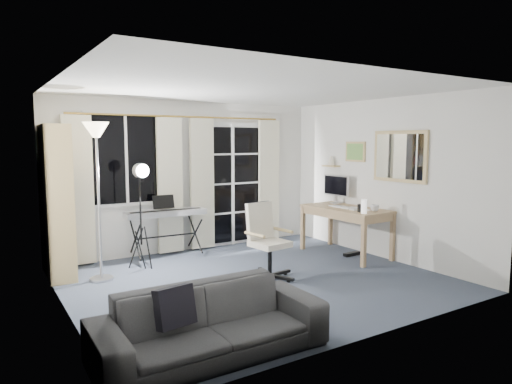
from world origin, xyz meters
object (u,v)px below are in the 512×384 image
Objects in this scene: keyboard_piano at (166,214)px; torchiere_lamp at (97,154)px; office_chair at (264,234)px; bookshelf at (54,206)px; monitor at (336,186)px; desk at (346,213)px; studio_light at (141,183)px; mug at (375,207)px; sofa at (210,312)px.

torchiere_lamp is at bearing -147.35° from keyboard_piano.
office_chair is at bearing -28.15° from torchiere_lamp.
bookshelf is 3.68× the size of monitor.
desk is (3.55, -0.69, -0.96)m from torchiere_lamp.
mug is at bearing -30.58° from studio_light.
desk is 0.53m from mug.
studio_light reaches higher than sofa.
office_chair is at bearing -30.19° from bookshelf.
torchiere_lamp reaches higher than keyboard_piano.
keyboard_piano is at bearing 34.94° from studio_light.
keyboard_piano is 0.86m from studio_light.
monitor is at bearing -13.99° from studio_light.
studio_light is (1.06, -0.28, 0.26)m from bookshelf.
monitor is 0.28× the size of sofa.
bookshelf is 2.75m from office_chair.
keyboard_piano is at bearing 75.64° from sofa.
sofa is at bearing -74.58° from bookshelf.
office_chair is 1.74m from desk.
mug is 3.70m from sofa.
monitor is 4.40× the size of mug.
bookshelf is 1.39× the size of desk.
monitor is 4.26m from sofa.
monitor reaches higher than keyboard_piano.
keyboard_piano is at bearing 144.11° from mug.
monitor is (3.75, -0.24, -0.58)m from torchiere_lamp.
bookshelf is 1.03× the size of sofa.
torchiere_lamp reaches higher than office_chair.
bookshelf is at bearing -171.20° from keyboard_piano.
studio_light reaches higher than monitor.
monitor reaches higher than sofa.
torchiere_lamp is at bearing 174.01° from monitor.
keyboard_piano is 2.77m from desk.
desk is at bearing -10.93° from torchiere_lamp.
sofa is at bearing -148.24° from monitor.
sofa is (0.26, -2.60, -1.24)m from torchiere_lamp.
mug is at bearing -81.08° from desk.
bookshelf is 16.19× the size of mug.
bookshelf reaches higher than mug.
monitor is (1.91, 0.75, 0.45)m from office_chair.
bookshelf is 0.99× the size of torchiere_lamp.
desk is (4.01, -1.17, -0.29)m from bookshelf.
torchiere_lamp is at bearing 96.26° from sofa.
office_chair reaches higher than mug.
sofa is (0.71, -3.08, -0.56)m from bookshelf.
torchiere_lamp is 1.33× the size of studio_light.
desk is at bearing 2.55° from office_chair.
keyboard_piano is at bearing 29.81° from torchiere_lamp.
mug is at bearing -19.71° from bookshelf.
torchiere_lamp is 0.76m from studio_light.
monitor is 0.98m from mug.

